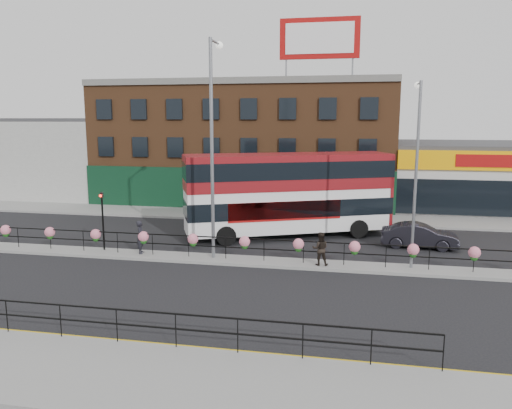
% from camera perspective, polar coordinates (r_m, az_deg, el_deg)
% --- Properties ---
extents(ground, '(120.00, 120.00, 0.00)m').
position_cam_1_polar(ground, '(25.73, -1.30, -6.62)').
color(ground, black).
rests_on(ground, ground).
extents(south_pavement, '(60.00, 4.00, 0.15)m').
position_cam_1_polar(south_pavement, '(15.05, -11.72, -18.99)').
color(south_pavement, gray).
rests_on(south_pavement, ground).
extents(north_pavement, '(60.00, 4.00, 0.15)m').
position_cam_1_polar(north_pavement, '(37.19, 2.67, -1.36)').
color(north_pavement, gray).
rests_on(north_pavement, ground).
extents(median, '(60.00, 1.60, 0.15)m').
position_cam_1_polar(median, '(25.71, -1.30, -6.46)').
color(median, gray).
rests_on(median, ground).
extents(yellow_line_inner, '(60.00, 0.10, 0.01)m').
position_cam_1_polar(yellow_line_inner, '(16.98, -8.61, -15.65)').
color(yellow_line_inner, gold).
rests_on(yellow_line_inner, ground).
extents(yellow_line_outer, '(60.00, 0.10, 0.01)m').
position_cam_1_polar(yellow_line_outer, '(16.83, -8.82, -15.90)').
color(yellow_line_outer, gold).
rests_on(yellow_line_outer, ground).
extents(brick_building, '(25.00, 12.21, 10.30)m').
position_cam_1_polar(brick_building, '(45.08, -0.84, 7.08)').
color(brick_building, brown).
rests_on(brick_building, ground).
extents(supermarket, '(15.00, 12.25, 5.30)m').
position_cam_1_polar(supermarket, '(45.51, 24.65, 3.08)').
color(supermarket, silver).
rests_on(supermarket, ground).
extents(warehouse_west, '(15.50, 12.00, 7.30)m').
position_cam_1_polar(warehouse_west, '(53.22, -22.78, 5.14)').
color(warehouse_west, '#ADAEA8').
rests_on(warehouse_west, ground).
extents(billboard, '(6.00, 0.29, 4.40)m').
position_cam_1_polar(billboard, '(39.63, 7.27, 18.31)').
color(billboard, '#A10D0C').
rests_on(billboard, brick_building).
extents(median_railing, '(30.04, 0.56, 1.23)m').
position_cam_1_polar(median_railing, '(25.45, -1.31, -4.36)').
color(median_railing, black).
rests_on(median_railing, median).
extents(south_railing, '(20.04, 0.05, 1.12)m').
position_cam_1_polar(south_railing, '(17.01, -15.66, -12.35)').
color(south_railing, black).
rests_on(south_railing, south_pavement).
extents(double_decker_bus, '(12.81, 7.87, 5.15)m').
position_cam_1_polar(double_decker_bus, '(30.74, 3.78, 2.10)').
color(double_decker_bus, white).
rests_on(double_decker_bus, ground).
extents(car, '(2.22, 4.49, 1.39)m').
position_cam_1_polar(car, '(29.89, 18.19, -3.41)').
color(car, black).
rests_on(car, ground).
extents(pedestrian_a, '(0.86, 0.74, 1.77)m').
position_cam_1_polar(pedestrian_a, '(27.33, -13.04, -3.64)').
color(pedestrian_a, black).
rests_on(pedestrian_a, median).
extents(pedestrian_b, '(0.92, 0.77, 1.65)m').
position_cam_1_polar(pedestrian_b, '(24.72, 7.35, -5.04)').
color(pedestrian_b, black).
rests_on(pedestrian_b, median).
extents(lamp_column_west, '(0.40, 1.94, 11.04)m').
position_cam_1_polar(lamp_column_west, '(25.46, -4.92, 8.46)').
color(lamp_column_west, gray).
rests_on(lamp_column_west, median).
extents(lamp_column_east, '(0.32, 1.55, 8.86)m').
position_cam_1_polar(lamp_column_east, '(24.75, 17.85, 5.00)').
color(lamp_column_east, gray).
rests_on(lamp_column_east, median).
extents(traffic_light_median, '(0.15, 0.28, 3.65)m').
position_cam_1_polar(traffic_light_median, '(28.29, -17.17, -0.41)').
color(traffic_light_median, black).
rests_on(traffic_light_median, median).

